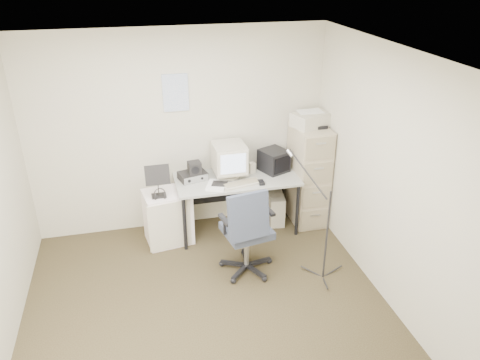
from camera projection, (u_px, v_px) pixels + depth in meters
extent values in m
cube|color=#2E2414|center=(209.00, 312.00, 4.65)|extent=(3.60, 3.60, 0.01)
cube|color=white|center=(199.00, 58.00, 3.55)|extent=(3.60, 3.60, 0.01)
cube|color=beige|center=(180.00, 133.00, 5.67)|extent=(3.60, 0.02, 2.50)
cube|color=beige|center=(261.00, 357.00, 2.53)|extent=(3.60, 0.02, 2.50)
cube|color=beige|center=(390.00, 181.00, 4.48)|extent=(0.02, 3.60, 2.50)
cube|color=white|center=(176.00, 93.00, 5.44)|extent=(0.30, 0.02, 0.44)
cube|color=tan|center=(308.00, 175.00, 5.99)|extent=(0.40, 0.60, 1.30)
cube|color=beige|center=(311.00, 120.00, 5.70)|extent=(0.52, 0.43, 0.17)
cube|color=#A2A394|center=(237.00, 204.00, 5.89)|extent=(1.50, 0.70, 0.73)
cube|color=beige|center=(229.00, 161.00, 5.68)|extent=(0.39, 0.41, 0.42)
cube|color=black|center=(274.00, 160.00, 5.87)|extent=(0.40, 0.41, 0.27)
cube|color=beige|center=(252.00, 168.00, 5.84)|extent=(0.09, 0.09, 0.14)
cube|color=beige|center=(242.00, 184.00, 5.56)|extent=(0.49, 0.26, 0.03)
cube|color=black|center=(261.00, 182.00, 5.58)|extent=(0.07, 0.11, 0.03)
cube|color=black|center=(193.00, 176.00, 5.68)|extent=(0.37, 0.30, 0.09)
cube|color=black|center=(194.00, 168.00, 5.60)|extent=(0.16, 0.15, 0.15)
cube|color=white|center=(216.00, 185.00, 5.53)|extent=(0.31, 0.35, 0.02)
cube|color=beige|center=(276.00, 207.00, 6.16)|extent=(0.25, 0.44, 0.39)
cube|color=#3E4256|center=(247.00, 229.00, 5.04)|extent=(0.72, 0.72, 1.07)
cube|color=white|center=(168.00, 217.00, 5.68)|extent=(0.59, 0.50, 0.66)
cube|color=black|center=(158.00, 180.00, 5.36)|extent=(0.32, 0.25, 0.41)
torus|color=black|center=(160.00, 195.00, 5.38)|extent=(0.18, 0.18, 0.02)
cylinder|color=black|center=(328.00, 223.00, 4.86)|extent=(0.03, 0.03, 1.39)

